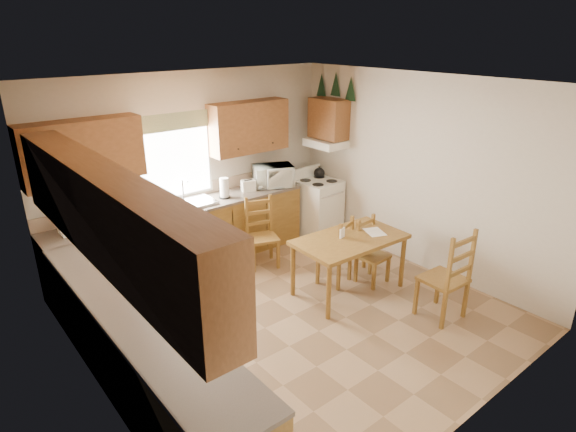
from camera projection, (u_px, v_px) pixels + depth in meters
floor at (294, 314)px, 5.80m from camera, size 4.50×4.50×0.00m
ceiling at (295, 84)px, 4.82m from camera, size 4.50×4.50×0.00m
wall_left at (87, 271)px, 3.98m from camera, size 4.50×4.50×0.00m
wall_right at (419, 174)px, 6.64m from camera, size 4.50×4.50×0.00m
wall_back at (194, 167)px, 6.93m from camera, size 4.50×4.50×0.00m
wall_front at (483, 290)px, 3.69m from camera, size 4.50×4.50×0.00m
lower_cab_back at (186, 238)px, 6.82m from camera, size 3.75×0.60×0.88m
lower_cab_left at (141, 356)px, 4.38m from camera, size 0.60×3.60×0.88m
counter_back at (183, 208)px, 6.66m from camera, size 3.75×0.63×0.04m
counter_left at (136, 312)px, 4.21m from camera, size 0.63×3.60×0.04m
backsplash at (173, 195)px, 6.82m from camera, size 3.75×0.01×0.18m
upper_cab_back_left at (83, 152)px, 5.71m from camera, size 1.41×0.33×0.75m
upper_cab_back_right at (249, 127)px, 7.14m from camera, size 1.25×0.33×0.75m
upper_cab_left at (105, 214)px, 3.79m from camera, size 0.33×3.60×0.75m
upper_cab_stove at (329, 119)px, 7.52m from camera, size 0.33×0.62×0.62m
range_hood at (326, 143)px, 7.63m from camera, size 0.44×0.62×0.12m
window_frame at (175, 158)px, 6.66m from camera, size 1.13×0.02×1.18m
window_pane at (175, 158)px, 6.65m from camera, size 1.05×0.01×1.10m
window_valance at (173, 122)px, 6.45m from camera, size 1.19×0.01×0.24m
sink_basin at (188, 204)px, 6.68m from camera, size 0.75×0.45×0.04m
pine_decal_a at (351, 88)px, 7.20m from camera, size 0.22×0.22×0.36m
pine_decal_b at (336, 84)px, 7.41m from camera, size 0.22×0.22×0.36m
pine_decal_c at (321, 85)px, 7.66m from camera, size 0.22×0.22×0.36m
stove at (318, 208)px, 7.92m from camera, size 0.65×0.67×0.91m
coffeemaker at (67, 220)px, 5.72m from camera, size 0.28×0.30×0.35m
paper_towel at (224, 188)px, 6.95m from camera, size 0.17×0.17×0.30m
toaster at (248, 186)px, 7.26m from camera, size 0.23×0.19×0.17m
microwave at (273, 176)px, 7.46m from camera, size 0.66×0.59×0.33m
dining_table at (349, 264)px, 6.21m from camera, size 1.44×0.86×0.76m
chair_near_left at (444, 274)px, 5.59m from camera, size 0.49×0.47×1.13m
chair_near_right at (335, 251)px, 6.39m from camera, size 0.48×0.47×0.93m
chair_far_left at (262, 233)px, 6.84m from camera, size 0.53×0.52×1.00m
chair_far_right at (373, 252)px, 6.40m from camera, size 0.40×0.39×0.89m
table_paper at (375, 232)px, 6.24m from camera, size 0.31×0.35×0.00m
table_card at (342, 233)px, 6.05m from camera, size 0.10×0.04×0.13m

